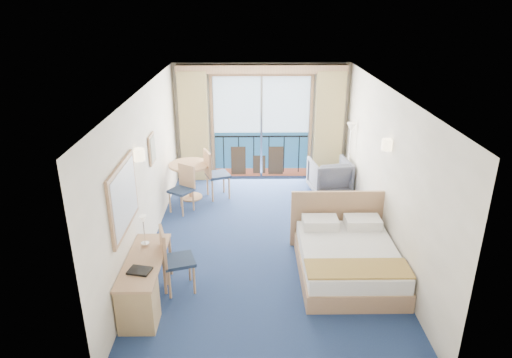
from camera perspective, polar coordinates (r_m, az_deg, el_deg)
name	(u,v)px	position (r m, az deg, el deg)	size (l,w,h in m)	color
floor	(265,242)	(8.20, 1.19, -7.84)	(6.50, 6.50, 0.00)	navy
room_walls	(266,147)	(7.48, 1.29, 4.07)	(4.04, 6.54, 2.72)	beige
balcony_door	(261,131)	(10.75, 0.64, 6.08)	(2.36, 0.03, 2.52)	navy
curtain_left	(194,127)	(10.64, -7.72, 6.47)	(0.65, 0.22, 2.55)	tan
curtain_right	(329,126)	(10.72, 9.07, 6.50)	(0.65, 0.22, 2.55)	tan
pelmet	(262,69)	(10.33, 0.73, 13.60)	(3.80, 0.25, 0.18)	tan
mirror	(124,197)	(6.39, -16.22, -2.22)	(0.05, 1.25, 0.95)	tan
wall_print	(152,149)	(8.14, -12.86, 3.69)	(0.04, 0.42, 0.52)	tan
sconce_left	(139,155)	(7.09, -14.43, 2.96)	(0.18, 0.18, 0.18)	beige
sconce_right	(387,145)	(7.64, 16.08, 4.14)	(0.18, 0.18, 0.18)	beige
bed	(347,257)	(7.34, 11.31, -9.58)	(1.62, 1.93, 1.02)	tan
nightstand	(363,222)	(8.57, 13.25, -5.23)	(0.38, 0.36, 0.49)	tan
phone	(363,207)	(8.48, 13.28, -3.39)	(0.17, 0.13, 0.08)	white
armchair	(329,176)	(10.17, 9.16, 0.37)	(0.82, 0.85, 0.77)	#424651
floor_lamp	(350,140)	(9.99, 11.70, 4.74)	(0.22, 0.22, 1.58)	silver
desk	(140,296)	(6.41, -14.34, -13.96)	(0.51, 1.48, 0.69)	tan
desk_chair	(172,257)	(6.78, -10.42, -9.51)	(0.56, 0.55, 1.02)	#1C2A43
folder	(140,271)	(6.31, -14.36, -11.04)	(0.29, 0.22, 0.03)	black
desk_lamp	(143,224)	(6.75, -13.92, -5.52)	(0.12, 0.12, 0.45)	silver
round_table	(190,172)	(9.79, -8.26, 0.85)	(0.87, 0.87, 0.78)	tan
table_chair_a	(213,171)	(9.74, -5.34, 0.95)	(0.61, 0.60, 1.07)	#1C2A43
table_chair_b	(184,186)	(9.26, -9.05, -0.82)	(0.57, 0.57, 0.95)	#1C2A43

